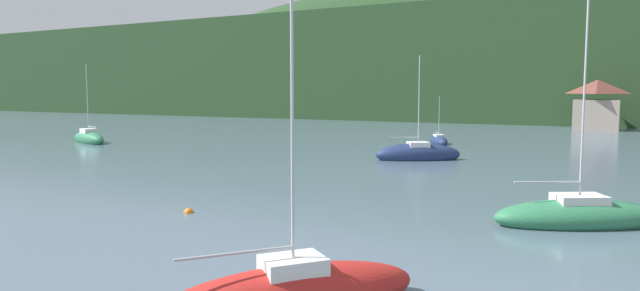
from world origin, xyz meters
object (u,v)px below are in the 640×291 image
shore_building_west (597,105)px  mooring_buoy_mid (189,213)px  sailboat_far_1 (439,141)px  sailboat_mid_5 (579,216)px  sailboat_far_2 (89,138)px  sailboat_far_7 (418,154)px

shore_building_west → mooring_buoy_mid: shore_building_west is taller
shore_building_west → sailboat_far_1: 31.47m
shore_building_west → sailboat_far_1: size_ratio=1.34×
sailboat_mid_5 → sailboat_far_1: bearing=85.0°
sailboat_far_2 → sailboat_mid_5: size_ratio=0.88×
sailboat_far_1 → mooring_buoy_mid: 35.28m
sailboat_far_2 → mooring_buoy_mid: (30.46, -19.95, -0.41)m
sailboat_far_2 → sailboat_far_1: bearing=-132.7°
sailboat_far_1 → sailboat_far_7: sailboat_far_7 is taller
sailboat_far_1 → sailboat_mid_5: 33.17m
sailboat_mid_5 → mooring_buoy_mid: sailboat_mid_5 is taller
sailboat_far_7 → mooring_buoy_mid: bearing=-129.6°
sailboat_mid_5 → sailboat_far_7: sailboat_mid_5 is taller
shore_building_west → sailboat_far_1: (-12.40, -28.77, -2.92)m
sailboat_mid_5 → shore_building_west: bearing=61.3°
sailboat_far_2 → mooring_buoy_mid: bearing=167.4°
shore_building_west → sailboat_far_2: 61.66m
sailboat_far_1 → sailboat_far_2: sailboat_far_2 is taller
sailboat_far_1 → sailboat_mid_5: sailboat_mid_5 is taller
shore_building_west → sailboat_mid_5: 58.78m
sailboat_far_2 → sailboat_far_7: bearing=-155.7°
shore_building_west → mooring_buoy_mid: (-12.54, -64.05, -3.20)m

